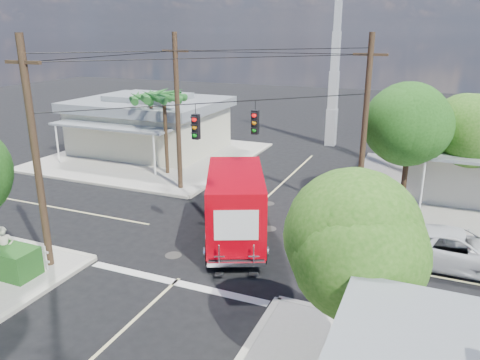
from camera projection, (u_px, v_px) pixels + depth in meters
The scene contains 16 objects.
ground at pixel (223, 238), 21.40m from camera, with size 120.00×120.00×0.00m, color black.
sidewalk_ne at pixel (474, 194), 26.87m from camera, with size 14.12×14.12×0.14m.
sidewalk_nw at pixel (153, 156), 34.96m from camera, with size 14.12×14.12×0.14m.
road_markings at pixel (209, 251), 20.11m from camera, with size 32.00×32.00×0.01m.
building_nw at pixel (150, 123), 36.11m from camera, with size 10.80×10.20×4.30m.
radio_tower at pixel (334, 76), 37.03m from camera, with size 0.80×0.80×17.00m.
tree_ne_front at pixel (411, 121), 23.19m from camera, with size 4.21×4.14×6.66m.
tree_ne_back at pixel (465, 129), 24.33m from camera, with size 3.77×3.66×5.82m.
tree_se at pixel (359, 250), 11.21m from camera, with size 3.67×3.54×5.62m.
palm_nw_front at pixel (164, 98), 29.22m from camera, with size 3.01×3.08×5.59m.
palm_nw_back at pixel (151, 99), 31.39m from camera, with size 3.01×3.08×5.19m.
utility_poles at pixel (206, 128), 21.97m from camera, with size 12.00×10.68×9.00m.
vending_boxes at pixel (387, 200), 24.21m from camera, with size 1.90×0.50×1.10m.
delivery_truck at pixel (235, 203), 20.99m from camera, with size 5.12×7.82×3.28m.
parked_car at pixel (456, 250), 18.55m from camera, with size 2.55×5.52×1.53m, color silver.
pedestrian at pixel (5, 249), 18.00m from camera, with size 0.66×0.43×1.80m, color beige.
Camera 1 is at (8.35, -17.71, 9.06)m, focal length 35.00 mm.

